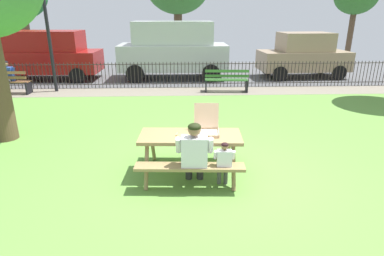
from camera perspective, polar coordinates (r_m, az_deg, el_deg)
The scene contains 16 objects.
ground at distance 7.54m, azimuth 3.49°, elevation -2.34°, with size 28.00×11.45×0.02m, color #61943D.
cobblestone_walkway at distance 12.32m, azimuth 1.15°, elevation 6.49°, with size 28.00×1.40×0.01m, color gray.
street_asphalt at distance 16.28m, azimuth 0.27°, elevation 9.74°, with size 28.00×6.69×0.01m, color #515154.
picnic_table_foreground at distance 5.79m, azimuth -0.29°, elevation -2.82°, with size 1.88×1.58×0.79m.
pizza_box_open at distance 5.83m, azimuth 2.54°, elevation 0.38°, with size 0.48×0.54×0.50m.
pizza_slice_on_table at distance 5.74m, azimuth -1.67°, elevation -1.13°, with size 0.28×0.18×0.02m.
adult_at_table at distance 5.31m, azimuth 0.42°, elevation -4.30°, with size 0.62×0.61×1.19m.
child_at_table at distance 5.36m, azimuth 5.65°, elevation -5.74°, with size 0.35×0.35×0.87m.
iron_fence_streetside at distance 12.90m, azimuth 0.98°, elevation 9.42°, with size 18.33×0.03×1.00m.
park_bench_left at distance 13.58m, azimuth -29.87°, elevation 6.94°, with size 1.61×0.51×0.85m.
park_bench_center at distance 12.21m, azimuth 6.10°, elevation 8.27°, with size 1.63×0.57×0.85m.
person_on_park_bench at distance 13.55m, azimuth -29.95°, elevation 7.95°, with size 0.62×0.60×1.19m.
lamp_post_walkway at distance 13.04m, azimuth -24.24°, elevation 16.82°, with size 0.28×0.28×4.15m.
parked_car_far_left at distance 15.78m, azimuth -24.40°, elevation 11.76°, with size 4.64×2.03×2.08m.
parked_car_left at distance 14.66m, azimuth -3.33°, elevation 13.78°, with size 4.71×2.09×2.46m.
parked_car_center at distance 15.74m, azimuth 19.06°, elevation 12.09°, with size 3.98×1.98×1.98m.
Camera 1 is at (-0.75, -5.22, 2.82)m, focal length 30.26 mm.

